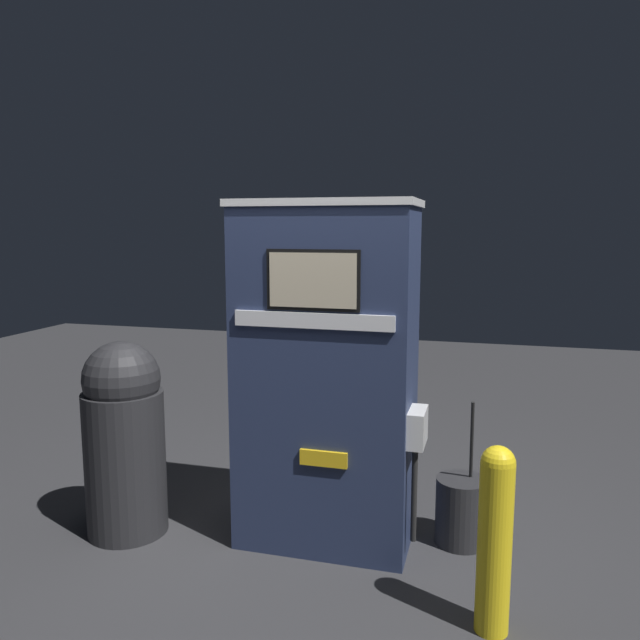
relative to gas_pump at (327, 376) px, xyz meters
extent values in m
plane|color=#2D2D30|center=(0.00, -0.26, -1.00)|extent=(14.00, 14.00, 0.00)
cube|color=#232D4C|center=(0.00, 0.00, -0.45)|extent=(0.99, 0.53, 1.10)
cube|color=#232D4C|center=(0.00, 0.00, 0.53)|extent=(0.99, 0.53, 0.85)
cube|color=silver|center=(0.00, 0.00, 0.97)|extent=(1.02, 0.56, 0.04)
cube|color=black|center=(0.00, -0.27, 0.57)|extent=(0.50, 0.01, 0.32)
cube|color=beige|center=(0.00, -0.28, 0.57)|extent=(0.47, 0.01, 0.28)
cube|color=silver|center=(0.00, -0.27, 0.36)|extent=(0.87, 0.02, 0.08)
cube|color=gold|center=(0.06, -0.27, -0.39)|extent=(0.26, 0.02, 0.09)
cube|color=silver|center=(0.54, -0.10, -0.23)|extent=(0.09, 0.24, 0.20)
cylinder|color=black|center=(0.54, -0.18, -0.58)|extent=(0.03, 0.03, 0.51)
cylinder|color=yellow|center=(0.95, -0.62, -0.59)|extent=(0.15, 0.15, 0.81)
sphere|color=yellow|center=(0.95, -0.62, -0.19)|extent=(0.15, 0.15, 0.15)
cylinder|color=#232326|center=(-1.19, -0.23, -0.56)|extent=(0.48, 0.48, 0.87)
sphere|color=#232326|center=(-1.19, -0.23, -0.05)|extent=(0.45, 0.45, 0.45)
cylinder|color=#262628|center=(0.77, 0.17, -0.80)|extent=(0.30, 0.30, 0.39)
cylinder|color=black|center=(0.82, 0.17, -0.37)|extent=(0.02, 0.13, 0.50)
camera|label=1|loc=(0.90, -3.36, 0.84)|focal=35.00mm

